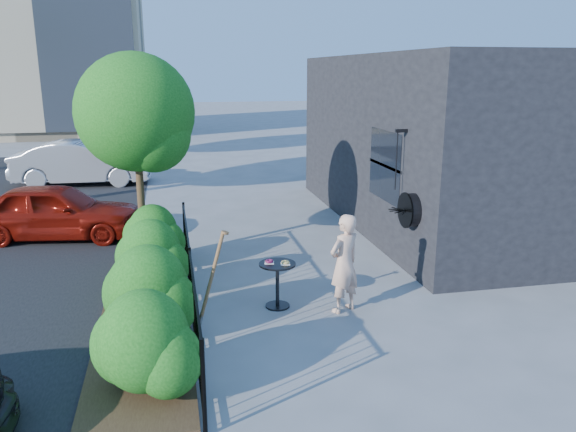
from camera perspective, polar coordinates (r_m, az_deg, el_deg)
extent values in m
plane|color=gray|center=(9.04, -0.03, -9.24)|extent=(120.00, 120.00, 0.00)
cube|color=black|center=(14.60, 17.87, 7.40)|extent=(6.00, 9.00, 4.00)
cube|color=black|center=(11.46, 9.85, 5.07)|extent=(0.04, 1.60, 1.40)
cube|color=black|center=(11.46, 9.88, 5.07)|extent=(0.05, 1.70, 0.06)
cylinder|color=black|center=(10.18, 12.34, 0.60)|extent=(0.18, 0.60, 0.60)
cylinder|color=black|center=(10.14, 11.82, 0.57)|extent=(0.03, 0.64, 0.64)
cube|color=black|center=(10.40, 11.52, 8.49)|extent=(0.25, 0.06, 0.06)
cylinder|color=black|center=(10.44, 10.96, 5.49)|extent=(0.02, 0.02, 1.05)
cylinder|color=black|center=(5.97, -8.57, -16.93)|extent=(0.05, 0.05, 1.10)
cylinder|color=black|center=(8.67, -9.84, -6.61)|extent=(0.05, 0.05, 1.10)
cylinder|color=black|center=(11.52, -10.47, -1.28)|extent=(0.05, 0.05, 1.10)
cube|color=black|center=(8.50, -9.99, -3.40)|extent=(0.03, 6.00, 0.03)
cube|color=black|center=(8.84, -9.71, -9.33)|extent=(0.03, 6.00, 0.03)
cylinder|color=black|center=(6.06, -8.63, -16.44)|extent=(0.02, 0.02, 1.04)
cylinder|color=black|center=(6.23, -8.75, -15.50)|extent=(0.02, 0.02, 1.04)
cylinder|color=black|center=(6.40, -8.86, -14.61)|extent=(0.02, 0.02, 1.04)
cylinder|color=black|center=(6.58, -8.97, -13.77)|extent=(0.02, 0.02, 1.04)
cylinder|color=black|center=(6.75, -9.07, -12.97)|extent=(0.02, 0.02, 1.04)
cylinder|color=black|center=(6.93, -9.16, -12.22)|extent=(0.02, 0.02, 1.04)
cylinder|color=black|center=(7.11, -9.25, -11.50)|extent=(0.02, 0.02, 1.04)
cylinder|color=black|center=(7.29, -9.33, -10.82)|extent=(0.02, 0.02, 1.04)
cylinder|color=black|center=(7.47, -9.41, -10.17)|extent=(0.02, 0.02, 1.04)
cylinder|color=black|center=(7.66, -9.49, -9.55)|extent=(0.02, 0.02, 1.04)
cylinder|color=black|center=(7.84, -9.56, -8.96)|extent=(0.02, 0.02, 1.04)
cylinder|color=black|center=(8.02, -9.63, -8.39)|extent=(0.02, 0.02, 1.04)
cylinder|color=black|center=(8.21, -9.69, -7.85)|extent=(0.02, 0.02, 1.04)
cylinder|color=black|center=(8.39, -9.75, -7.34)|extent=(0.02, 0.02, 1.04)
cylinder|color=black|center=(8.58, -9.81, -6.85)|extent=(0.02, 0.02, 1.04)
cylinder|color=black|center=(8.76, -9.87, -6.38)|extent=(0.02, 0.02, 1.04)
cylinder|color=black|center=(8.95, -9.92, -5.92)|extent=(0.02, 0.02, 1.04)
cylinder|color=black|center=(9.14, -9.98, -5.49)|extent=(0.02, 0.02, 1.04)
cylinder|color=black|center=(9.33, -10.02, -5.08)|extent=(0.02, 0.02, 1.04)
cylinder|color=black|center=(9.52, -10.07, -4.68)|extent=(0.02, 0.02, 1.04)
cylinder|color=black|center=(9.71, -10.12, -4.29)|extent=(0.02, 0.02, 1.04)
cylinder|color=black|center=(9.90, -10.16, -3.92)|extent=(0.02, 0.02, 1.04)
cylinder|color=black|center=(10.09, -10.20, -3.57)|extent=(0.02, 0.02, 1.04)
cylinder|color=black|center=(10.28, -10.24, -3.23)|extent=(0.02, 0.02, 1.04)
cylinder|color=black|center=(10.47, -10.28, -2.90)|extent=(0.02, 0.02, 1.04)
cylinder|color=black|center=(10.66, -10.32, -2.58)|extent=(0.02, 0.02, 1.04)
cylinder|color=black|center=(10.85, -10.36, -2.27)|extent=(0.02, 0.02, 1.04)
cylinder|color=black|center=(11.04, -10.39, -1.98)|extent=(0.02, 0.02, 1.04)
cylinder|color=black|center=(11.23, -10.42, -1.69)|extent=(0.02, 0.02, 1.04)
cylinder|color=black|center=(11.43, -10.46, -1.42)|extent=(0.02, 0.02, 1.04)
cube|color=#382616|center=(8.88, -14.28, -9.91)|extent=(1.30, 6.00, 0.08)
ellipsoid|color=#155513|center=(6.60, -14.40, -12.48)|extent=(1.10, 1.10, 1.24)
ellipsoid|color=#155513|center=(8.06, -14.00, -7.35)|extent=(1.10, 1.10, 1.24)
ellipsoid|color=#155513|center=(9.47, -13.75, -4.01)|extent=(1.10, 1.10, 1.24)
ellipsoid|color=#155513|center=(10.81, -13.57, -1.68)|extent=(1.10, 1.10, 1.24)
cylinder|color=#3F2B19|center=(11.18, -14.69, 1.44)|extent=(0.14, 0.14, 2.40)
sphere|color=#155513|center=(10.94, -15.25, 9.83)|extent=(2.20, 2.20, 2.20)
sphere|color=#155513|center=(10.76, -13.58, 8.09)|extent=(1.43, 1.43, 1.43)
cylinder|color=black|center=(8.80, -1.09, -4.91)|extent=(0.58, 0.58, 0.03)
cylinder|color=black|center=(8.93, -1.08, -7.08)|extent=(0.06, 0.06, 0.70)
cylinder|color=black|center=(9.06, -1.07, -9.10)|extent=(0.39, 0.39, 0.03)
cube|color=white|center=(8.82, -1.91, -4.76)|extent=(0.17, 0.17, 0.01)
cube|color=white|center=(8.77, -0.27, -4.87)|extent=(0.17, 0.17, 0.01)
torus|color=#510D29|center=(8.81, -1.91, -4.62)|extent=(0.13, 0.13, 0.04)
torus|color=tan|center=(8.76, -0.27, -4.72)|extent=(0.13, 0.13, 0.04)
imported|color=#E0AE91|center=(8.68, 5.74, -4.82)|extent=(0.68, 0.60, 1.56)
cylinder|color=brown|center=(8.08, -7.76, -6.16)|extent=(0.42, 0.05, 1.33)
cube|color=gray|center=(8.34, -8.97, -10.74)|extent=(0.10, 0.20, 0.28)
cylinder|color=brown|center=(7.89, -6.42, -1.69)|extent=(0.11, 0.11, 0.06)
imported|color=maroon|center=(13.47, -22.53, 0.46)|extent=(3.84, 2.02, 1.25)
imported|color=#ADADB2|center=(19.60, -20.15, 5.09)|extent=(4.44, 1.81, 1.43)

